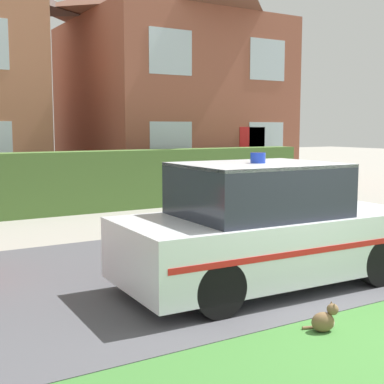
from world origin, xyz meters
The scene contains 5 objects.
road_strip centered at (0.00, 3.37, 0.01)m, with size 28.00×5.07×0.01m, color #4C4C51.
garden_hedge centered at (0.06, 9.27, 0.75)m, with size 13.10×0.69×1.51m, color #4C7233.
police_car centered at (0.01, 2.09, 0.77)m, with size 4.05×1.84×1.75m.
cat centered at (-0.48, 0.50, 0.12)m, with size 0.30×0.28×0.31m.
house_right centered at (4.99, 13.78, 3.75)m, with size 6.77×7.00×7.37m.
Camera 1 is at (-4.37, -3.30, 2.08)m, focal length 50.00 mm.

